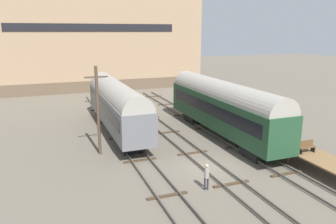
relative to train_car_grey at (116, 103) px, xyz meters
The scene contains 11 objects.
ground_plane 12.41m from the train_car_grey, 68.27° to the right, with size 200.00×200.00×0.00m, color #60594C.
track_left 11.54m from the train_car_grey, 90.00° to the right, with size 2.60×60.00×0.26m.
track_middle 12.38m from the train_car_grey, 68.27° to the right, with size 2.60×60.00×0.26m.
track_right 14.59m from the train_car_grey, 51.45° to the right, with size 2.60×60.00×0.26m.
train_car_grey is the anchor object (origin of this frame).
train_car_green 10.24m from the train_car_grey, 29.26° to the right, with size 2.88×17.51×5.33m.
station_platform 17.19m from the train_car_grey, 47.68° to the right, with size 2.50×12.13×1.02m.
bench 17.55m from the train_car_grey, 49.83° to the right, with size 1.40×0.40×0.91m.
person_worker 14.61m from the train_car_grey, 79.61° to the right, with size 0.32×0.32×1.74m.
utility_pole 6.28m from the train_car_grey, 115.17° to the right, with size 1.80×0.24×7.18m.
warehouse_building 30.37m from the train_car_grey, 86.95° to the left, with size 37.69×13.53×18.80m.
Camera 1 is at (-10.81, -19.91, 9.74)m, focal length 35.00 mm.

